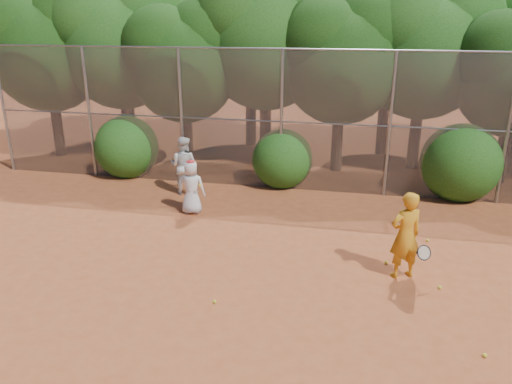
# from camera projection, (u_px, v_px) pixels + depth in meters

# --- Properties ---
(ground) EXTENTS (80.00, 80.00, 0.00)m
(ground) POSITION_uv_depth(u_px,v_px,m) (281.00, 297.00, 9.15)
(ground) COLOR #9C4723
(ground) RESTS_ON ground
(fence_back) EXTENTS (20.05, 0.09, 4.03)m
(fence_back) POSITION_uv_depth(u_px,v_px,m) (312.00, 121.00, 14.00)
(fence_back) COLOR gray
(fence_back) RESTS_ON ground
(tree_0) EXTENTS (4.38, 3.81, 6.00)m
(tree_0) POSITION_uv_depth(u_px,v_px,m) (48.00, 44.00, 17.06)
(tree_0) COLOR black
(tree_0) RESTS_ON ground
(tree_1) EXTENTS (4.64, 4.03, 6.35)m
(tree_1) POSITION_uv_depth(u_px,v_px,m) (122.00, 36.00, 16.96)
(tree_1) COLOR black
(tree_1) RESTS_ON ground
(tree_2) EXTENTS (3.99, 3.47, 5.47)m
(tree_2) POSITION_uv_depth(u_px,v_px,m) (185.00, 57.00, 16.02)
(tree_2) COLOR black
(tree_2) RESTS_ON ground
(tree_3) EXTENTS (4.89, 4.26, 6.70)m
(tree_3) POSITION_uv_depth(u_px,v_px,m) (268.00, 30.00, 16.18)
(tree_3) COLOR black
(tree_3) RESTS_ON ground
(tree_4) EXTENTS (4.19, 3.64, 5.73)m
(tree_4) POSITION_uv_depth(u_px,v_px,m) (344.00, 53.00, 15.36)
(tree_4) COLOR black
(tree_4) RESTS_ON ground
(tree_5) EXTENTS (4.51, 3.92, 6.17)m
(tree_5) POSITION_uv_depth(u_px,v_px,m) (427.00, 43.00, 15.51)
(tree_5) COLOR black
(tree_5) RESTS_ON ground
(tree_9) EXTENTS (4.83, 4.20, 6.62)m
(tree_9) POSITION_uv_depth(u_px,v_px,m) (125.00, 29.00, 19.21)
(tree_9) COLOR black
(tree_9) RESTS_ON ground
(tree_10) EXTENTS (5.15, 4.48, 7.06)m
(tree_10) POSITION_uv_depth(u_px,v_px,m) (253.00, 21.00, 18.33)
(tree_10) COLOR black
(tree_10) RESTS_ON ground
(tree_11) EXTENTS (4.64, 4.03, 6.35)m
(tree_11) POSITION_uv_depth(u_px,v_px,m) (392.00, 36.00, 17.14)
(tree_11) COLOR black
(tree_11) RESTS_ON ground
(bush_0) EXTENTS (2.00, 2.00, 2.00)m
(bush_0) POSITION_uv_depth(u_px,v_px,m) (126.00, 144.00, 15.78)
(bush_0) COLOR #1A4912
(bush_0) RESTS_ON ground
(bush_1) EXTENTS (1.80, 1.80, 1.80)m
(bush_1) POSITION_uv_depth(u_px,v_px,m) (282.00, 156.00, 14.84)
(bush_1) COLOR #1A4912
(bush_1) RESTS_ON ground
(bush_2) EXTENTS (2.20, 2.20, 2.20)m
(bush_2) POSITION_uv_depth(u_px,v_px,m) (461.00, 159.00, 13.80)
(bush_2) COLOR #1A4912
(bush_2) RESTS_ON ground
(player_yellow) EXTENTS (0.90, 0.67, 1.77)m
(player_yellow) POSITION_uv_depth(u_px,v_px,m) (405.00, 235.00, 9.58)
(player_yellow) COLOR orange
(player_yellow) RESTS_ON ground
(player_teen) EXTENTS (0.72, 0.50, 1.43)m
(player_teen) POSITION_uv_depth(u_px,v_px,m) (191.00, 187.00, 12.79)
(player_teen) COLOR silver
(player_teen) RESTS_ON ground
(player_white) EXTENTS (0.91, 0.81, 1.67)m
(player_white) POSITION_uv_depth(u_px,v_px,m) (184.00, 165.00, 14.17)
(player_white) COLOR white
(player_white) RESTS_ON ground
(ball_0) EXTENTS (0.07, 0.07, 0.07)m
(ball_0) POSITION_uv_depth(u_px,v_px,m) (386.00, 263.00, 10.34)
(ball_0) COLOR yellow
(ball_0) RESTS_ON ground
(ball_1) EXTENTS (0.07, 0.07, 0.07)m
(ball_1) POSITION_uv_depth(u_px,v_px,m) (410.00, 271.00, 10.01)
(ball_1) COLOR yellow
(ball_1) RESTS_ON ground
(ball_2) EXTENTS (0.07, 0.07, 0.07)m
(ball_2) POSITION_uv_depth(u_px,v_px,m) (485.00, 355.00, 7.54)
(ball_2) COLOR yellow
(ball_2) RESTS_ON ground
(ball_3) EXTENTS (0.07, 0.07, 0.07)m
(ball_3) POSITION_uv_depth(u_px,v_px,m) (440.00, 287.00, 9.41)
(ball_3) COLOR yellow
(ball_3) RESTS_ON ground
(ball_4) EXTENTS (0.07, 0.07, 0.07)m
(ball_4) POSITION_uv_depth(u_px,v_px,m) (215.00, 302.00, 8.94)
(ball_4) COLOR yellow
(ball_4) RESTS_ON ground
(ball_5) EXTENTS (0.07, 0.07, 0.07)m
(ball_5) POSITION_uv_depth(u_px,v_px,m) (410.00, 212.00, 12.95)
(ball_5) COLOR yellow
(ball_5) RESTS_ON ground
(ball_6) EXTENTS (0.07, 0.07, 0.07)m
(ball_6) POSITION_uv_depth(u_px,v_px,m) (428.00, 240.00, 11.36)
(ball_6) COLOR yellow
(ball_6) RESTS_ON ground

